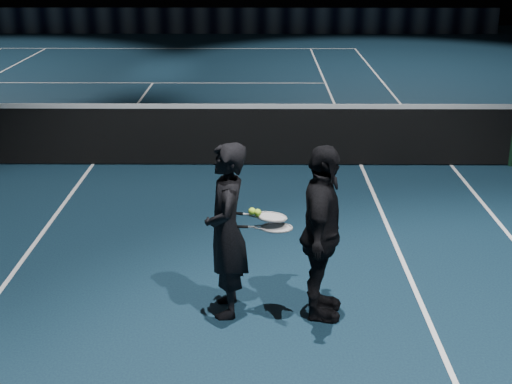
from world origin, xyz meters
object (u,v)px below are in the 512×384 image
at_px(player_b, 321,234).
at_px(racket_lower, 277,228).
at_px(tennis_balls, 255,210).
at_px(player_a, 227,231).
at_px(racket_upper, 271,217).

bearing_deg(player_b, racket_lower, 94.03).
bearing_deg(tennis_balls, racket_lower, -5.69).
height_order(player_a, tennis_balls, player_a).
distance_m(player_a, racket_lower, 0.45).
xyz_separation_m(racket_lower, tennis_balls, (-0.19, 0.02, 0.16)).
bearing_deg(player_a, racket_upper, 88.27).
relative_size(racket_upper, tennis_balls, 5.67).
xyz_separation_m(player_a, tennis_balls, (0.25, -0.01, 0.21)).
bearing_deg(racket_upper, racket_lower, -42.66).
bearing_deg(racket_lower, player_b, 0.00).
height_order(player_b, racket_upper, player_b).
distance_m(player_b, tennis_balls, 0.63).
xyz_separation_m(player_a, player_b, (0.85, -0.06, 0.00)).
bearing_deg(racket_lower, tennis_balls, 178.53).
bearing_deg(tennis_balls, player_a, 176.90).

